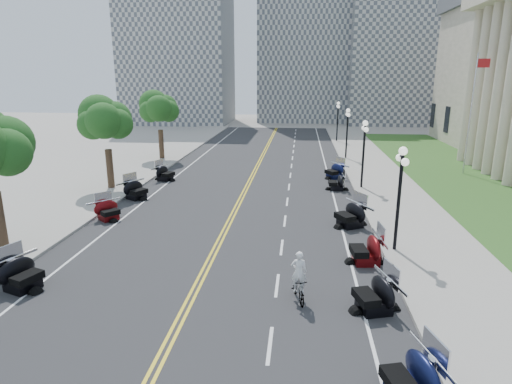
{
  "coord_description": "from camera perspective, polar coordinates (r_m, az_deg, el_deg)",
  "views": [
    {
      "loc": [
        3.98,
        -15.66,
        8.14
      ],
      "look_at": [
        1.62,
        6.93,
        2.0
      ],
      "focal_mm": 30.0,
      "sensor_mm": 36.0,
      "label": 1
    }
  ],
  "objects": [
    {
      "name": "ground",
      "position": [
        18.09,
        -7.56,
        -11.76
      ],
      "size": [
        160.0,
        160.0,
        0.0
      ],
      "primitive_type": "plane",
      "color": "gray"
    },
    {
      "name": "road",
      "position": [
        27.21,
        -2.71,
        -2.29
      ],
      "size": [
        16.0,
        90.0,
        0.01
      ],
      "primitive_type": "cube",
      "color": "#333335",
      "rests_on": "ground"
    },
    {
      "name": "centerline_yellow_a",
      "position": [
        27.23,
        -2.96,
        -2.26
      ],
      "size": [
        0.12,
        90.0,
        0.0
      ],
      "primitive_type": "cube",
      "color": "yellow",
      "rests_on": "road"
    },
    {
      "name": "centerline_yellow_b",
      "position": [
        27.19,
        -2.46,
        -2.28
      ],
      "size": [
        0.12,
        90.0,
        0.0
      ],
      "primitive_type": "cube",
      "color": "yellow",
      "rests_on": "road"
    },
    {
      "name": "edge_line_north",
      "position": [
        27.02,
        10.84,
        -2.66
      ],
      "size": [
        0.12,
        90.0,
        0.0
      ],
      "primitive_type": "cube",
      "color": "white",
      "rests_on": "road"
    },
    {
      "name": "edge_line_south",
      "position": [
        28.85,
        -15.39,
        -1.8
      ],
      "size": [
        0.12,
        90.0,
        0.0
      ],
      "primitive_type": "cube",
      "color": "white",
      "rests_on": "road"
    },
    {
      "name": "lane_dash_5",
      "position": [
        14.24,
        1.86,
        -19.71
      ],
      "size": [
        0.12,
        2.0,
        0.0
      ],
      "primitive_type": "cube",
      "color": "white",
      "rests_on": "road"
    },
    {
      "name": "lane_dash_6",
      "position": [
        17.66,
        2.83,
        -12.3
      ],
      "size": [
        0.12,
        2.0,
        0.0
      ],
      "primitive_type": "cube",
      "color": "white",
      "rests_on": "road"
    },
    {
      "name": "lane_dash_7",
      "position": [
        21.29,
        3.45,
        -7.35
      ],
      "size": [
        0.12,
        2.0,
        0.0
      ],
      "primitive_type": "cube",
      "color": "white",
      "rests_on": "road"
    },
    {
      "name": "lane_dash_8",
      "position": [
        25.03,
        3.87,
        -3.86
      ],
      "size": [
        0.12,
        2.0,
        0.0
      ],
      "primitive_type": "cube",
      "color": "white",
      "rests_on": "road"
    },
    {
      "name": "lane_dash_9",
      "position": [
        28.84,
        4.18,
        -1.29
      ],
      "size": [
        0.12,
        2.0,
        0.0
      ],
      "primitive_type": "cube",
      "color": "white",
      "rests_on": "road"
    },
    {
      "name": "lane_dash_10",
      "position": [
        32.7,
        4.42,
        0.69
      ],
      "size": [
        0.12,
        2.0,
        0.0
      ],
      "primitive_type": "cube",
      "color": "white",
      "rests_on": "road"
    },
    {
      "name": "lane_dash_11",
      "position": [
        36.58,
        4.61,
        2.24
      ],
      "size": [
        0.12,
        2.0,
        0.0
      ],
      "primitive_type": "cube",
      "color": "white",
      "rests_on": "road"
    },
    {
      "name": "lane_dash_12",
      "position": [
        40.49,
        4.76,
        3.49
      ],
      "size": [
        0.12,
        2.0,
        0.0
      ],
      "primitive_type": "cube",
      "color": "white",
      "rests_on": "road"
    },
    {
      "name": "lane_dash_13",
      "position": [
        44.42,
        4.89,
        4.53
      ],
      "size": [
        0.12,
        2.0,
        0.0
      ],
      "primitive_type": "cube",
      "color": "white",
      "rests_on": "road"
    },
    {
      "name": "lane_dash_14",
      "position": [
        48.35,
        4.99,
        5.39
      ],
      "size": [
        0.12,
        2.0,
        0.0
      ],
      "primitive_type": "cube",
      "color": "white",
      "rests_on": "road"
    },
    {
      "name": "lane_dash_15",
      "position": [
        52.3,
        5.08,
        6.13
      ],
      "size": [
        0.12,
        2.0,
        0.0
      ],
      "primitive_type": "cube",
      "color": "white",
      "rests_on": "road"
    },
    {
      "name": "lane_dash_16",
      "position": [
        56.26,
        5.16,
        6.76
      ],
      "size": [
        0.12,
        2.0,
        0.0
      ],
      "primitive_type": "cube",
      "color": "white",
      "rests_on": "road"
    },
    {
      "name": "lane_dash_17",
      "position": [
        60.22,
        5.22,
        7.31
      ],
      "size": [
        0.12,
        2.0,
        0.0
      ],
      "primitive_type": "cube",
      "color": "white",
      "rests_on": "road"
    },
    {
      "name": "lane_dash_18",
      "position": [
        64.18,
        5.28,
        7.79
      ],
      "size": [
        0.12,
        2.0,
        0.0
      ],
      "primitive_type": "cube",
      "color": "white",
      "rests_on": "road"
    },
    {
      "name": "lane_dash_19",
      "position": [
        68.15,
        5.34,
        8.21
      ],
      "size": [
        0.12,
        2.0,
        0.0
      ],
      "primitive_type": "cube",
      "color": "white",
      "rests_on": "road"
    },
    {
      "name": "sidewalk_north",
      "position": [
        27.68,
        19.34,
        -2.7
      ],
      "size": [
        5.0,
        90.0,
        0.15
      ],
      "primitive_type": "cube",
      "color": "#9E9991",
      "rests_on": "ground"
    },
    {
      "name": "sidewalk_south",
      "position": [
        30.55,
        -22.59,
        -1.37
      ],
      "size": [
        5.0,
        90.0,
        0.15
      ],
      "primitive_type": "cube",
      "color": "#9E9991",
      "rests_on": "ground"
    },
    {
      "name": "lawn",
      "position": [
        37.16,
        27.14,
        0.86
      ],
      "size": [
        9.0,
        60.0,
        0.1
      ],
      "primitive_type": "cube",
      "color": "#356023",
      "rests_on": "ground"
    },
    {
      "name": "distant_block_a",
      "position": [
        80.86,
        -10.34,
        18.34
      ],
      "size": [
        18.0,
        14.0,
        26.0
      ],
      "primitive_type": "cube",
      "color": "gray",
      "rests_on": "ground"
    },
    {
      "name": "distant_block_b",
      "position": [
        83.94,
        6.35,
        19.73
      ],
      "size": [
        16.0,
        12.0,
        30.0
      ],
      "primitive_type": "cube",
      "color": "gray",
      "rests_on": "ground"
    },
    {
      "name": "distant_block_c",
      "position": [
        82.7,
        19.37,
        16.3
      ],
      "size": [
        20.0,
        14.0,
        22.0
      ],
      "primitive_type": "cube",
      "color": "gray",
      "rests_on": "ground"
    },
    {
      "name": "street_lamp_2",
      "position": [
        20.94,
        18.49,
        -1.02
      ],
      "size": [
        0.5,
        1.2,
        4.9
      ],
      "primitive_type": null,
      "color": "black",
      "rests_on": "sidewalk_north"
    },
    {
      "name": "street_lamp_3",
      "position": [
        32.47,
        14.12,
        4.85
      ],
      "size": [
        0.5,
        1.2,
        4.9
      ],
      "primitive_type": null,
      "color": "black",
      "rests_on": "sidewalk_north"
    },
    {
      "name": "street_lamp_4",
      "position": [
        44.25,
        12.03,
        7.61
      ],
      "size": [
        0.5,
        1.2,
        4.9
      ],
      "primitive_type": null,
      "color": "black",
      "rests_on": "sidewalk_north"
    },
    {
      "name": "street_lamp_5",
      "position": [
        56.12,
        10.81,
        9.2
      ],
      "size": [
        0.5,
        1.2,
        4.9
      ],
      "primitive_type": null,
      "color": "black",
      "rests_on": "sidewalk_north"
    },
    {
      "name": "flagpole",
      "position": [
        40.31,
        26.67,
        9.08
      ],
      "size": [
        1.1,
        0.2,
        10.0
      ],
      "primitive_type": null,
      "color": "silver",
      "rests_on": "ground"
    },
    {
      "name": "tree_3",
      "position": [
        32.97,
        -19.37,
        8.38
      ],
      "size": [
        4.8,
        4.8,
        9.2
      ],
      "primitive_type": null,
      "color": "#235619",
      "rests_on": "sidewalk_south"
    },
    {
      "name": "tree_4",
      "position": [
        44.07,
        -12.75,
        10.35
      ],
      "size": [
        4.8,
        4.8,
        9.2
      ],
      "primitive_type": null,
      "color": "#235619",
      "rests_on": "sidewalk_south"
    },
    {
      "name": "motorcycle_n_4",
      "position": [
        12.6,
        20.05,
        -22.03
      ],
      "size": [
        2.5,
        2.5,
        1.43
      ],
      "primitive_type": null,
      "rotation": [
        0.0,
        0.0,
        -1.31
      ],
      "color": "black",
      "rests_on": "road"
    },
    {
      "name": "motorcycle_n_5",
      "position": [
        16.17,
        15.55,
        -12.81
      ],
      "size": [
        2.55,
        2.55,
        1.43
      ],
      "primitive_type": null,
      "rotation": [
        0.0,
        0.0,
        -1.27
      ],
      "color": "black",
      "rests_on": "road"
    },
    {
      "name": "motorcycle_n_6",
      "position": [
        19.91,
        14.52,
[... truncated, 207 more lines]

